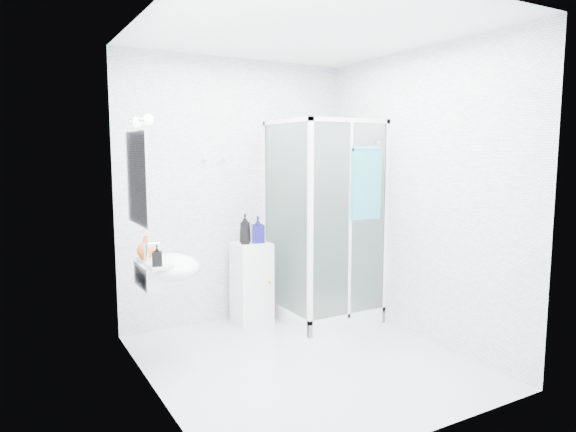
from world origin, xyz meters
TOP-DOWN VIEW (x-y plane):
  - room at (0.00, 0.00)m, footprint 2.40×2.60m
  - shower_enclosure at (0.67, 0.77)m, footprint 0.90×0.95m
  - wall_basin at (-0.99, 0.45)m, footprint 0.46×0.56m
  - mirror at (-1.19, 0.45)m, footprint 0.02×0.60m
  - vanity_lights at (-1.14, 0.45)m, footprint 0.10×0.40m
  - wall_hooks at (-0.25, 1.26)m, footprint 0.23×0.06m
  - storage_cabinet at (0.03, 1.04)m, footprint 0.34×0.36m
  - hand_towel at (0.90, 0.36)m, footprint 0.32×0.05m
  - shampoo_bottle_a at (-0.04, 1.02)m, footprint 0.13×0.13m
  - shampoo_bottle_b at (0.09, 1.02)m, footprint 0.15×0.15m
  - soap_dispenser_orange at (-1.11, 0.57)m, footprint 0.16×0.16m
  - soap_dispenser_black at (-1.11, 0.26)m, footprint 0.09×0.09m

SIDE VIEW (x-z plane):
  - storage_cabinet at x=0.03m, z-range 0.00..0.81m
  - shower_enclosure at x=0.67m, z-range -0.55..1.45m
  - wall_basin at x=-0.99m, z-range 0.62..0.97m
  - soap_dispenser_black at x=-1.11m, z-range 0.86..1.02m
  - shampoo_bottle_b at x=0.09m, z-range 0.81..1.07m
  - soap_dispenser_orange at x=-1.11m, z-range 0.86..1.04m
  - shampoo_bottle_a at x=-0.04m, z-range 0.81..1.10m
  - room at x=0.00m, z-range 0.00..2.60m
  - hand_towel at x=0.90m, z-range 1.08..1.76m
  - mirror at x=-1.19m, z-range 1.15..1.85m
  - wall_hooks at x=-0.25m, z-range 1.60..1.64m
  - vanity_lights at x=-1.14m, z-range 1.88..1.96m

